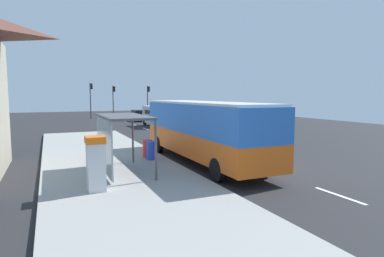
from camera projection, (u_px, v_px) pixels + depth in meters
The scene contains 20 objects.
ground_plane at pixel (158, 134), 29.66m from camera, with size 56.00×92.00×0.04m, color #262628.
sidewalk_platform at pixel (110, 165), 16.15m from camera, with size 6.20×30.00×0.18m, color #999993.
lane_stripe_seg_0 at pixel (339, 196), 11.56m from camera, with size 0.16×2.20×0.01m, color silver.
lane_stripe_seg_1 at pixel (257, 167), 16.11m from camera, with size 0.16×2.20×0.01m, color silver.
lane_stripe_seg_2 at pixel (211, 151), 20.66m from camera, with size 0.16×2.20×0.01m, color silver.
lane_stripe_seg_3 at pixel (181, 141), 25.20m from camera, with size 0.16×2.20×0.01m, color silver.
lane_stripe_seg_4 at pixel (161, 134), 29.75m from camera, with size 0.16×2.20×0.01m, color silver.
lane_stripe_seg_5 at pixel (146, 129), 34.30m from camera, with size 0.16×2.20×0.01m, color silver.
lane_stripe_seg_6 at pixel (134, 125), 38.85m from camera, with size 0.16×2.20×0.01m, color silver.
lane_stripe_seg_7 at pixel (125, 122), 43.40m from camera, with size 0.16×2.20×0.01m, color silver.
bus at pixel (203, 128), 17.06m from camera, with size 2.56×11.02×3.21m.
white_van at pixel (157, 115), 36.79m from camera, with size 2.07×5.22×2.30m.
sedan_near at pixel (139, 115), 44.64m from camera, with size 1.93×4.44×1.52m.
ticket_machine at pixel (96, 163), 11.50m from camera, with size 0.66×0.76×1.94m.
recycling_bin_blue at pixel (151, 150), 17.12m from camera, with size 0.52×0.52×0.95m, color blue.
recycling_bin_red at pixel (148, 148), 17.75m from camera, with size 0.52×0.52×0.95m, color red.
traffic_light_near_side at pixel (148, 97), 51.49m from camera, with size 0.49×0.28×4.97m.
traffic_light_far_side at pixel (91, 95), 48.73m from camera, with size 0.49×0.28×5.34m.
traffic_light_median at pixel (114, 97), 50.89m from camera, with size 0.49×0.28×4.96m.
bus_shelter at pixel (116, 129), 14.06m from camera, with size 1.80×4.00×2.50m.
Camera 1 is at (-9.08, -14.18, 3.56)m, focal length 30.51 mm.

